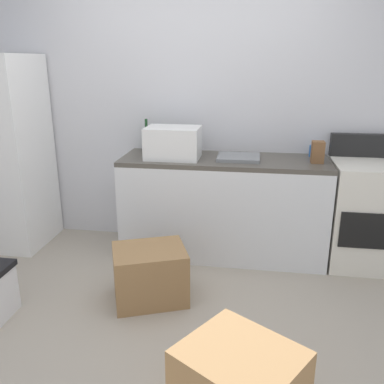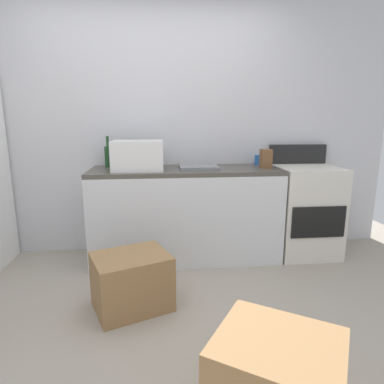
{
  "view_description": "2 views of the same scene",
  "coord_description": "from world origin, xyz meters",
  "px_view_note": "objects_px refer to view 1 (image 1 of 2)",
  "views": [
    {
      "loc": [
        0.55,
        -2.3,
        1.72
      ],
      "look_at": [
        0.08,
        0.76,
        0.72
      ],
      "focal_mm": 38.54,
      "sensor_mm": 36.0,
      "label": 1
    },
    {
      "loc": [
        0.04,
        -1.87,
        1.34
      ],
      "look_at": [
        0.32,
        0.82,
        0.75
      ],
      "focal_mm": 30.43,
      "sensor_mm": 36.0,
      "label": 2
    }
  ],
  "objects_px": {
    "microwave": "(173,143)",
    "cardboard_box_medium": "(150,274)",
    "coffee_mug": "(314,151)",
    "wine_bottle": "(147,139)",
    "refrigerator": "(4,153)",
    "stove_oven": "(365,212)",
    "knife_block": "(318,152)"
  },
  "relations": [
    {
      "from": "microwave",
      "to": "refrigerator",
      "type": "bearing_deg",
      "value": 179.85
    },
    {
      "from": "stove_oven",
      "to": "cardboard_box_medium",
      "type": "height_order",
      "value": "stove_oven"
    },
    {
      "from": "refrigerator",
      "to": "cardboard_box_medium",
      "type": "height_order",
      "value": "refrigerator"
    },
    {
      "from": "refrigerator",
      "to": "stove_oven",
      "type": "relative_size",
      "value": 1.61
    },
    {
      "from": "refrigerator",
      "to": "stove_oven",
      "type": "bearing_deg",
      "value": 0.97
    },
    {
      "from": "wine_bottle",
      "to": "refrigerator",
      "type": "bearing_deg",
      "value": -169.48
    },
    {
      "from": "stove_oven",
      "to": "knife_block",
      "type": "bearing_deg",
      "value": -173.98
    },
    {
      "from": "microwave",
      "to": "knife_block",
      "type": "xyz_separation_m",
      "value": [
        1.22,
        0.01,
        -0.05
      ]
    },
    {
      "from": "refrigerator",
      "to": "stove_oven",
      "type": "xyz_separation_m",
      "value": [
        3.27,
        0.06,
        -0.42
      ]
    },
    {
      "from": "refrigerator",
      "to": "coffee_mug",
      "type": "xyz_separation_m",
      "value": [
        2.82,
        0.24,
        0.07
      ]
    },
    {
      "from": "stove_oven",
      "to": "knife_block",
      "type": "xyz_separation_m",
      "value": [
        -0.45,
        -0.05,
        0.52
      ]
    },
    {
      "from": "wine_bottle",
      "to": "cardboard_box_medium",
      "type": "height_order",
      "value": "wine_bottle"
    },
    {
      "from": "coffee_mug",
      "to": "knife_block",
      "type": "xyz_separation_m",
      "value": [
        0.0,
        -0.23,
        0.04
      ]
    },
    {
      "from": "wine_bottle",
      "to": "coffee_mug",
      "type": "xyz_separation_m",
      "value": [
        1.52,
        -0.0,
        -0.06
      ]
    },
    {
      "from": "coffee_mug",
      "to": "knife_block",
      "type": "height_order",
      "value": "knife_block"
    },
    {
      "from": "microwave",
      "to": "cardboard_box_medium",
      "type": "height_order",
      "value": "microwave"
    },
    {
      "from": "coffee_mug",
      "to": "cardboard_box_medium",
      "type": "bearing_deg",
      "value": -139.62
    },
    {
      "from": "coffee_mug",
      "to": "knife_block",
      "type": "distance_m",
      "value": 0.24
    },
    {
      "from": "wine_bottle",
      "to": "coffee_mug",
      "type": "distance_m",
      "value": 1.52
    },
    {
      "from": "microwave",
      "to": "coffee_mug",
      "type": "bearing_deg",
      "value": 11.35
    },
    {
      "from": "stove_oven",
      "to": "coffee_mug",
      "type": "distance_m",
      "value": 0.68
    },
    {
      "from": "refrigerator",
      "to": "cardboard_box_medium",
      "type": "relative_size",
      "value": 3.4
    },
    {
      "from": "coffee_mug",
      "to": "knife_block",
      "type": "relative_size",
      "value": 0.56
    },
    {
      "from": "stove_oven",
      "to": "wine_bottle",
      "type": "height_order",
      "value": "wine_bottle"
    },
    {
      "from": "cardboard_box_medium",
      "to": "microwave",
      "type": "bearing_deg",
      "value": 88.21
    },
    {
      "from": "knife_block",
      "to": "stove_oven",
      "type": "bearing_deg",
      "value": 6.02
    },
    {
      "from": "stove_oven",
      "to": "cardboard_box_medium",
      "type": "xyz_separation_m",
      "value": [
        -1.69,
        -0.87,
        -0.26
      ]
    },
    {
      "from": "wine_bottle",
      "to": "cardboard_box_medium",
      "type": "bearing_deg",
      "value": -75.42
    },
    {
      "from": "microwave",
      "to": "wine_bottle",
      "type": "bearing_deg",
      "value": 140.62
    },
    {
      "from": "knife_block",
      "to": "wine_bottle",
      "type": "bearing_deg",
      "value": 171.21
    },
    {
      "from": "wine_bottle",
      "to": "stove_oven",
      "type": "bearing_deg",
      "value": -5.46
    },
    {
      "from": "stove_oven",
      "to": "microwave",
      "type": "bearing_deg",
      "value": -177.95
    }
  ]
}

